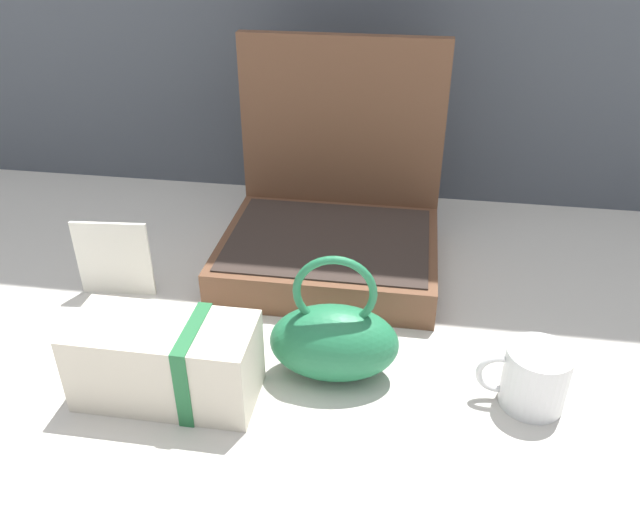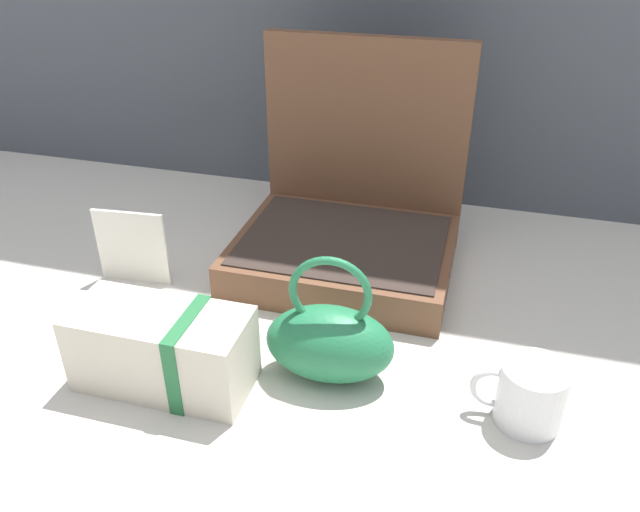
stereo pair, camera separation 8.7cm
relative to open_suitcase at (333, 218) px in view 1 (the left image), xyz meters
The scene contains 6 objects.
ground_plane 0.27m from the open_suitcase, 81.37° to the right, with size 6.00×6.00×0.00m, color beige.
open_suitcase is the anchor object (origin of this frame).
teal_pouch_handbag 0.33m from the open_suitcase, 81.76° to the right, with size 0.19×0.12×0.20m.
cream_toiletry_bag 0.44m from the open_suitcase, 112.66° to the right, with size 0.24×0.11×0.12m.
coffee_mug 0.47m from the open_suitcase, 47.07° to the right, with size 0.12×0.09×0.09m.
info_card_left 0.39m from the open_suitcase, 153.09° to the right, with size 0.13×0.01×0.14m, color silver.
Camera 1 is at (0.10, -0.76, 0.61)m, focal length 35.31 mm.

